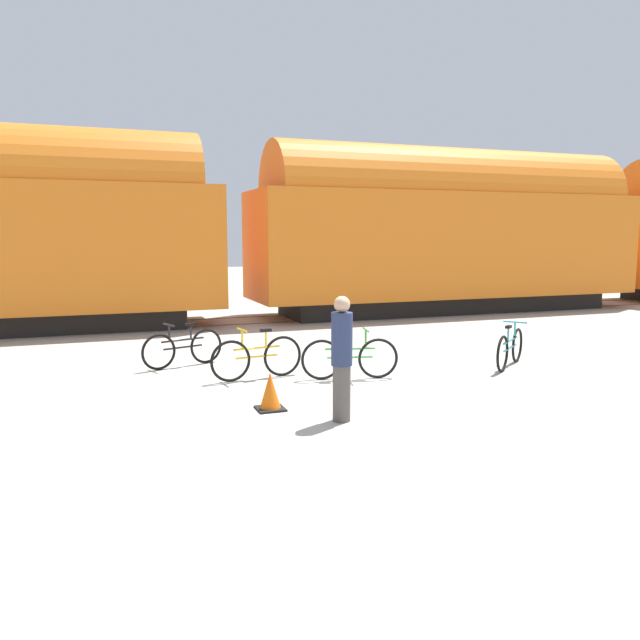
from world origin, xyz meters
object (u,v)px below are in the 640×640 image
bicycle_teal (510,348)px  person_in_navy (342,357)px  bicycle_black (183,348)px  bicycle_yellow (257,357)px  traffic_cone (270,392)px  freight_train (235,226)px  bicycle_green (350,358)px

bicycle_teal → person_in_navy: size_ratio=0.82×
bicycle_black → bicycle_yellow: size_ratio=0.95×
traffic_cone → bicycle_black: bearing=102.4°
freight_train → bicycle_teal: freight_train is taller
person_in_navy → bicycle_black: bearing=23.7°
bicycle_black → bicycle_teal: bearing=-20.5°
freight_train → bicycle_black: 6.80m
traffic_cone → bicycle_green: bearing=36.9°
bicycle_yellow → person_in_navy: person_in_navy is taller
bicycle_green → traffic_cone: 2.29m
bicycle_yellow → traffic_cone: (-0.31, -1.96, -0.13)m
bicycle_green → person_in_navy: bearing=-115.5°
freight_train → bicycle_yellow: 7.89m
bicycle_yellow → traffic_cone: 1.98m
bicycle_black → person_in_navy: 4.61m
bicycle_yellow → bicycle_green: (1.52, -0.58, -0.01)m
bicycle_black → bicycle_yellow: (1.07, -1.50, 0.02)m
bicycle_black → traffic_cone: 3.54m
freight_train → bicycle_yellow: bearing=-99.9°
bicycle_green → person_in_navy: (-1.07, -2.24, 0.50)m
traffic_cone → freight_train: bearing=80.3°
bicycle_teal → traffic_cone: (-5.10, -1.26, -0.11)m
freight_train → bicycle_green: 8.34m
bicycle_teal → bicycle_black: 6.26m
traffic_cone → bicycle_yellow: bearing=81.0°
bicycle_black → bicycle_green: bearing=-38.7°
freight_train → bicycle_yellow: size_ratio=32.71×
freight_train → person_in_navy: freight_train is taller
bicycle_teal → bicycle_yellow: (-4.79, 0.70, 0.02)m
bicycle_yellow → bicycle_black: bearing=125.5°
bicycle_teal → person_in_navy: person_in_navy is taller
bicycle_black → bicycle_yellow: bicycle_yellow is taller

